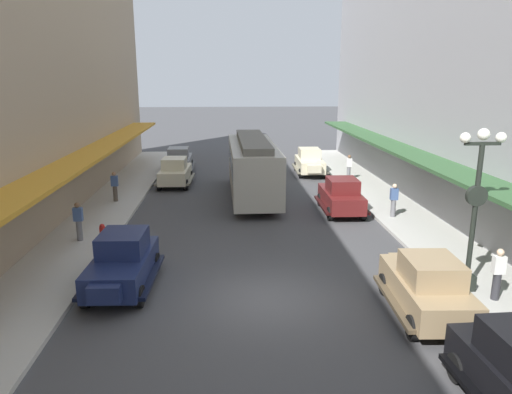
{
  "coord_description": "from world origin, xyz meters",
  "views": [
    {
      "loc": [
        -1.2,
        -13.61,
        6.77
      ],
      "look_at": [
        0.0,
        6.0,
        1.8
      ],
      "focal_mm": 33.3,
      "sensor_mm": 36.0,
      "label": 1
    }
  ],
  "objects": [
    {
      "name": "pedestrian_2",
      "position": [
        6.86,
        16.99,
        0.99
      ],
      "size": [
        0.36,
        0.24,
        1.64
      ],
      "color": "slate",
      "rests_on": "sidewalk_right"
    },
    {
      "name": "parked_car_2",
      "position": [
        4.57,
        9.54,
        0.94
      ],
      "size": [
        2.2,
        4.28,
        1.84
      ],
      "color": "#591919",
      "rests_on": "ground"
    },
    {
      "name": "parked_car_1",
      "position": [
        -4.73,
        20.84,
        0.94
      ],
      "size": [
        2.2,
        4.28,
        1.84
      ],
      "color": "slate",
      "rests_on": "ground"
    },
    {
      "name": "pedestrian_0",
      "position": [
        -7.4,
        5.59,
        0.99
      ],
      "size": [
        0.36,
        0.24,
        1.64
      ],
      "color": "slate",
      "rests_on": "sidewalk_left"
    },
    {
      "name": "pedestrian_5",
      "position": [
        6.84,
        8.22,
        0.99
      ],
      "size": [
        0.36,
        0.24,
        1.64
      ],
      "color": "slate",
      "rests_on": "sidewalk_right"
    },
    {
      "name": "parked_car_3",
      "position": [
        4.67,
        19.55,
        0.94
      ],
      "size": [
        2.23,
        4.29,
        1.84
      ],
      "color": "beige",
      "rests_on": "ground"
    },
    {
      "name": "lamp_post_with_clock",
      "position": [
        6.4,
        0.03,
        2.99
      ],
      "size": [
        1.42,
        0.44,
        5.16
      ],
      "color": "black",
      "rests_on": "sidewalk_right"
    },
    {
      "name": "fire_hydrant",
      "position": [
        -6.35,
        5.2,
        0.56
      ],
      "size": [
        0.24,
        0.24,
        0.82
      ],
      "color": "#B21E19",
      "rests_on": "sidewalk_left"
    },
    {
      "name": "ground_plane",
      "position": [
        0.0,
        0.0,
        0.0
      ],
      "size": [
        200.0,
        200.0,
        0.0
      ],
      "primitive_type": "plane",
      "color": "#424244"
    },
    {
      "name": "parked_car_4",
      "position": [
        -4.68,
        1.16,
        0.94
      ],
      "size": [
        2.26,
        4.3,
        1.84
      ],
      "color": "#19234C",
      "rests_on": "ground"
    },
    {
      "name": "sidewalk_left",
      "position": [
        -7.5,
        0.0,
        0.07
      ],
      "size": [
        3.0,
        60.0,
        0.15
      ],
      "primitive_type": "cube",
      "color": "#B7B5AD",
      "rests_on": "ground"
    },
    {
      "name": "pedestrian_4",
      "position": [
        -7.37,
        12.08,
        0.99
      ],
      "size": [
        0.36,
        0.24,
        1.64
      ],
      "color": "#4C4238",
      "rests_on": "sidewalk_left"
    },
    {
      "name": "pedestrian_3",
      "position": [
        6.94,
        -0.72,
        0.99
      ],
      "size": [
        0.36,
        0.24,
        1.64
      ],
      "color": "#2D2D33",
      "rests_on": "sidewalk_right"
    },
    {
      "name": "parked_car_5",
      "position": [
        -4.54,
        16.42,
        0.94
      ],
      "size": [
        2.25,
        4.3,
        1.84
      ],
      "color": "beige",
      "rests_on": "ground"
    },
    {
      "name": "sidewalk_right",
      "position": [
        7.5,
        0.0,
        0.07
      ],
      "size": [
        3.0,
        60.0,
        0.15
      ],
      "primitive_type": "cube",
      "color": "#B7B5AD",
      "rests_on": "ground"
    },
    {
      "name": "parked_car_0",
      "position": [
        4.51,
        -1.28,
        0.94
      ],
      "size": [
        2.3,
        4.32,
        1.84
      ],
      "color": "#997F5B",
      "rests_on": "ground"
    },
    {
      "name": "streetcar",
      "position": [
        0.24,
        13.04,
        1.9
      ],
      "size": [
        2.67,
        9.64,
        3.46
      ],
      "color": "#ADA899",
      "rests_on": "ground"
    }
  ]
}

